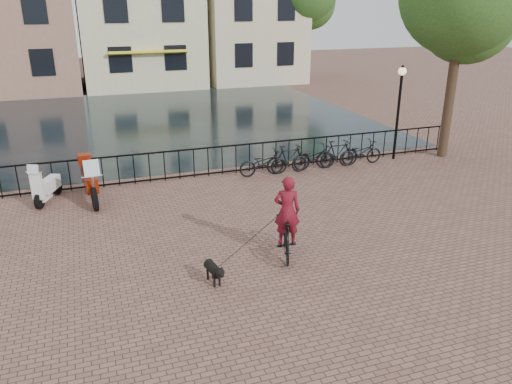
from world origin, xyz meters
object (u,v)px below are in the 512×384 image
object	(u,v)px
dog	(213,272)
scooter	(46,179)
cyclist	(287,222)
motorcycle	(89,176)
lamp_post	(400,97)

from	to	relation	value
dog	scooter	world-z (taller)	scooter
cyclist	scooter	xyz separation A→B (m)	(-5.44, 5.55, -0.18)
cyclist	motorcycle	bearing A→B (deg)	-31.90
dog	lamp_post	bearing A→B (deg)	26.65
cyclist	dog	size ratio (longest dim) A/B	2.84
lamp_post	cyclist	xyz separation A→B (m)	(-6.88, -5.86, -1.50)
motorcycle	scooter	xyz separation A→B (m)	(-1.21, 0.38, -0.09)
lamp_post	motorcycle	distance (m)	11.25
dog	motorcycle	distance (m)	6.26
cyclist	motorcycle	world-z (taller)	cyclist
dog	cyclist	bearing A→B (deg)	8.16
dog	motorcycle	bearing A→B (deg)	101.90
cyclist	scooter	world-z (taller)	cyclist
dog	motorcycle	size ratio (longest dim) A/B	0.36
motorcycle	cyclist	bearing A→B (deg)	-56.20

